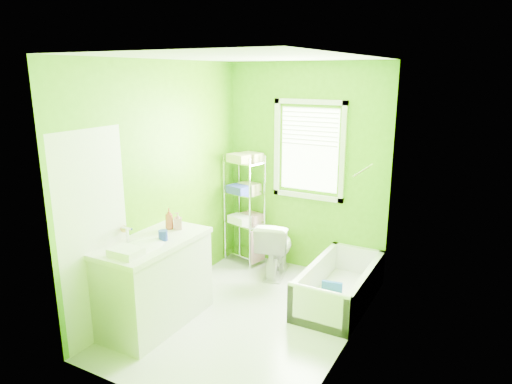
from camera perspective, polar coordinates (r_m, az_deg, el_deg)
The scene contains 9 objects.
ground at distance 4.94m, azimuth -0.94°, elevation -15.24°, with size 2.90×2.90×0.00m, color silver.
room_envelope at distance 4.38m, azimuth -1.03°, elevation 2.59°, with size 2.14×2.94×2.62m.
window at distance 5.61m, azimuth 6.66°, elevation 5.88°, with size 0.92×0.05×1.22m.
door at distance 4.42m, azimuth -19.48°, elevation -5.55°, with size 0.09×0.80×2.00m.
right_wall_decor at distance 4.02m, azimuth 11.79°, elevation -2.15°, with size 0.04×1.48×1.17m.
bathtub at distance 5.21m, azimuth 10.30°, elevation -12.02°, with size 0.64×1.38×0.45m.
toilet at distance 5.73m, azimuth 2.43°, elevation -6.92°, with size 0.40×0.70×0.71m, color white.
vanity at distance 4.72m, azimuth -12.57°, elevation -10.65°, with size 0.61×1.19×1.11m.
wire_shelf_unit at distance 5.93m, azimuth -1.33°, elevation -0.69°, with size 0.54×0.44×1.47m.
Camera 1 is at (2.12, -3.72, 2.46)m, focal length 32.00 mm.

